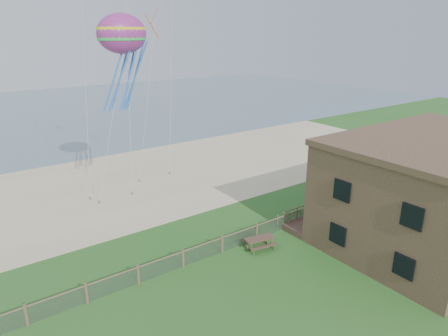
{
  "coord_description": "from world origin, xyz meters",
  "views": [
    {
      "loc": [
        -13.64,
        -13.07,
        13.94
      ],
      "look_at": [
        1.61,
        8.0,
        5.1
      ],
      "focal_mm": 32.0,
      "sensor_mm": 36.0,
      "label": 1
    }
  ],
  "objects_px": {
    "chainlink_fence": "(222,245)",
    "octopus_kite": "(124,61)",
    "picnic_table": "(259,242)",
    "motel": "(435,193)"
  },
  "relations": [
    {
      "from": "chainlink_fence",
      "to": "octopus_kite",
      "type": "height_order",
      "value": "octopus_kite"
    },
    {
      "from": "picnic_table",
      "to": "octopus_kite",
      "type": "relative_size",
      "value": 0.27
    },
    {
      "from": "chainlink_fence",
      "to": "motel",
      "type": "distance_m",
      "value": 15.06
    },
    {
      "from": "chainlink_fence",
      "to": "picnic_table",
      "type": "height_order",
      "value": "chainlink_fence"
    },
    {
      "from": "octopus_kite",
      "to": "picnic_table",
      "type": "bearing_deg",
      "value": -74.83
    },
    {
      "from": "chainlink_fence",
      "to": "octopus_kite",
      "type": "distance_m",
      "value": 15.13
    },
    {
      "from": "chainlink_fence",
      "to": "picnic_table",
      "type": "bearing_deg",
      "value": -22.58
    },
    {
      "from": "octopus_kite",
      "to": "motel",
      "type": "bearing_deg",
      "value": -54.88
    },
    {
      "from": "picnic_table",
      "to": "chainlink_fence",
      "type": "bearing_deg",
      "value": 168.08
    },
    {
      "from": "motel",
      "to": "octopus_kite",
      "type": "distance_m",
      "value": 23.95
    }
  ]
}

